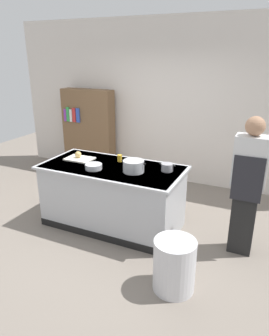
{
  "coord_description": "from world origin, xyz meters",
  "views": [
    {
      "loc": [
        1.99,
        -3.53,
        2.36
      ],
      "look_at": [
        0.25,
        0.2,
        0.85
      ],
      "focal_mm": 33.38,
      "sensor_mm": 36.0,
      "label": 1
    }
  ],
  "objects_px": {
    "sauce_pan": "(167,167)",
    "person_chef": "(247,184)",
    "juice_cup": "(120,158)",
    "bookshelf": "(89,131)",
    "stock_pot": "(133,166)",
    "onion": "(78,155)",
    "trash_bin": "(174,265)",
    "mixing_bowl": "(94,167)"
  },
  "relations": [
    {
      "from": "sauce_pan",
      "to": "mixing_bowl",
      "type": "relative_size",
      "value": 0.97
    },
    {
      "from": "bookshelf",
      "to": "sauce_pan",
      "type": "bearing_deg",
      "value": -35.69
    },
    {
      "from": "trash_bin",
      "to": "person_chef",
      "type": "relative_size",
      "value": 0.34
    },
    {
      "from": "stock_pot",
      "to": "bookshelf",
      "type": "distance_m",
      "value": 2.66
    },
    {
      "from": "trash_bin",
      "to": "bookshelf",
      "type": "relative_size",
      "value": 0.34
    },
    {
      "from": "juice_cup",
      "to": "person_chef",
      "type": "relative_size",
      "value": 0.06
    },
    {
      "from": "person_chef",
      "to": "sauce_pan",
      "type": "bearing_deg",
      "value": 84.77
    },
    {
      "from": "person_chef",
      "to": "stock_pot",
      "type": "bearing_deg",
      "value": 94.33
    },
    {
      "from": "sauce_pan",
      "to": "mixing_bowl",
      "type": "bearing_deg",
      "value": -159.14
    },
    {
      "from": "mixing_bowl",
      "to": "trash_bin",
      "type": "relative_size",
      "value": 0.39
    },
    {
      "from": "trash_bin",
      "to": "person_chef",
      "type": "bearing_deg",
      "value": 61.59
    },
    {
      "from": "stock_pot",
      "to": "person_chef",
      "type": "xyz_separation_m",
      "value": [
        1.41,
        0.16,
        -0.06
      ]
    },
    {
      "from": "sauce_pan",
      "to": "trash_bin",
      "type": "distance_m",
      "value": 1.34
    },
    {
      "from": "sauce_pan",
      "to": "person_chef",
      "type": "xyz_separation_m",
      "value": [
        1.02,
        -0.06,
        -0.04
      ]
    },
    {
      "from": "onion",
      "to": "sauce_pan",
      "type": "bearing_deg",
      "value": 3.17
    },
    {
      "from": "onion",
      "to": "person_chef",
      "type": "xyz_separation_m",
      "value": [
        2.38,
        0.02,
        -0.05
      ]
    },
    {
      "from": "stock_pot",
      "to": "trash_bin",
      "type": "xyz_separation_m",
      "value": [
        0.87,
        -0.85,
        -0.69
      ]
    },
    {
      "from": "juice_cup",
      "to": "bookshelf",
      "type": "relative_size",
      "value": 0.06
    },
    {
      "from": "sauce_pan",
      "to": "bookshelf",
      "type": "bearing_deg",
      "value": 144.31
    },
    {
      "from": "person_chef",
      "to": "juice_cup",
      "type": "bearing_deg",
      "value": 83.58
    },
    {
      "from": "sauce_pan",
      "to": "onion",
      "type": "bearing_deg",
      "value": -176.83
    },
    {
      "from": "stock_pot",
      "to": "person_chef",
      "type": "relative_size",
      "value": 0.2
    },
    {
      "from": "onion",
      "to": "person_chef",
      "type": "bearing_deg",
      "value": 0.47
    },
    {
      "from": "person_chef",
      "to": "trash_bin",
      "type": "bearing_deg",
      "value": 149.46
    },
    {
      "from": "sauce_pan",
      "to": "person_chef",
      "type": "relative_size",
      "value": 0.13
    },
    {
      "from": "mixing_bowl",
      "to": "bookshelf",
      "type": "bearing_deg",
      "value": 124.5
    },
    {
      "from": "onion",
      "to": "stock_pot",
      "type": "relative_size",
      "value": 0.28
    },
    {
      "from": "onion",
      "to": "juice_cup",
      "type": "bearing_deg",
      "value": 14.04
    },
    {
      "from": "onion",
      "to": "stock_pot",
      "type": "xyz_separation_m",
      "value": [
        0.97,
        -0.14,
        0.01
      ]
    },
    {
      "from": "sauce_pan",
      "to": "mixing_bowl",
      "type": "xyz_separation_m",
      "value": [
        -0.92,
        -0.35,
        -0.02
      ]
    },
    {
      "from": "onion",
      "to": "juice_cup",
      "type": "relative_size",
      "value": 0.95
    },
    {
      "from": "stock_pot",
      "to": "juice_cup",
      "type": "distance_m",
      "value": 0.46
    },
    {
      "from": "juice_cup",
      "to": "person_chef",
      "type": "distance_m",
      "value": 1.77
    },
    {
      "from": "onion",
      "to": "stock_pot",
      "type": "bearing_deg",
      "value": -8.25
    },
    {
      "from": "bookshelf",
      "to": "trash_bin",
      "type": "bearing_deg",
      "value": -44.36
    },
    {
      "from": "onion",
      "to": "sauce_pan",
      "type": "relative_size",
      "value": 0.43
    },
    {
      "from": "sauce_pan",
      "to": "bookshelf",
      "type": "distance_m",
      "value": 2.82
    },
    {
      "from": "onion",
      "to": "trash_bin",
      "type": "relative_size",
      "value": 0.16
    },
    {
      "from": "stock_pot",
      "to": "sauce_pan",
      "type": "bearing_deg",
      "value": 28.91
    },
    {
      "from": "juice_cup",
      "to": "bookshelf",
      "type": "bearing_deg",
      "value": 134.56
    },
    {
      "from": "juice_cup",
      "to": "person_chef",
      "type": "bearing_deg",
      "value": -4.29
    },
    {
      "from": "trash_bin",
      "to": "stock_pot",
      "type": "bearing_deg",
      "value": 135.7
    }
  ]
}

